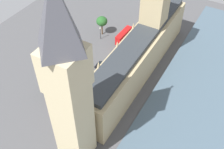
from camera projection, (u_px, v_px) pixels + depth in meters
name	position (u px, v px, depth m)	size (l,w,h in m)	color
ground_plane	(132.00, 70.00, 109.80)	(138.88, 138.88, 0.00)	#4C4C4F
river_thames	(201.00, 96.00, 99.77)	(32.51, 124.99, 0.25)	#475B6B
parliament_building	(140.00, 50.00, 103.67)	(11.56, 68.88, 34.34)	tan
clock_tower	(68.00, 84.00, 63.70)	(9.24, 9.24, 56.96)	#CCBA8E
double_decker_bus_far_end	(124.00, 36.00, 121.71)	(2.97, 10.59, 4.75)	red
car_black_trailing	(99.00, 65.00, 110.71)	(2.14, 4.35, 1.74)	black
car_silver_under_trees	(89.00, 81.00, 104.13)	(2.08, 4.83, 1.74)	#B7B7BC
double_decker_bus_midblock	(71.00, 91.00, 98.15)	(2.76, 10.53, 4.75)	#B20C0F
pedestrian_kerbside	(95.00, 91.00, 100.82)	(0.65, 0.69, 1.65)	black
pedestrian_corner	(141.00, 35.00, 125.20)	(0.70, 0.67, 1.68)	maroon
plane_tree_near_tower	(65.00, 66.00, 103.40)	(5.42, 5.42, 7.85)	brown
plane_tree_by_river_gate	(102.00, 21.00, 122.22)	(4.94, 4.94, 9.05)	brown
plane_tree_opposite_hall	(47.00, 83.00, 97.29)	(4.62, 4.62, 7.35)	brown
street_lamp_leading	(100.00, 31.00, 121.46)	(0.56, 0.56, 6.03)	black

